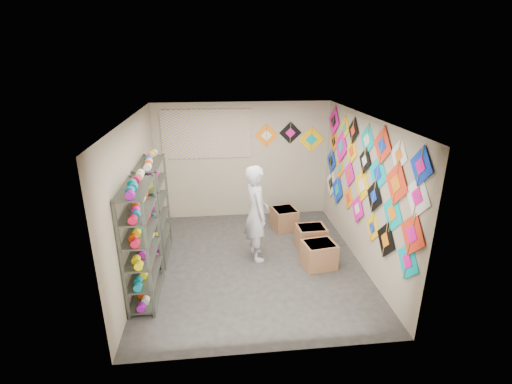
{
  "coord_description": "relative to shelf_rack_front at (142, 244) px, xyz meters",
  "views": [
    {
      "loc": [
        -0.59,
        -6.03,
        3.67
      ],
      "look_at": [
        0.1,
        0.3,
        1.3
      ],
      "focal_mm": 26.0,
      "sensor_mm": 36.0,
      "label": 1
    }
  ],
  "objects": [
    {
      "name": "ground",
      "position": [
        1.78,
        0.85,
        -0.95
      ],
      "size": [
        4.5,
        4.5,
        0.0
      ],
      "primitive_type": "plane",
      "color": "#2D2A27"
    },
    {
      "name": "carton_c",
      "position": [
        2.63,
        2.22,
        -0.71
      ],
      "size": [
        0.59,
        0.63,
        0.48
      ],
      "primitive_type": "cube",
      "rotation": [
        0.0,
        0.0,
        0.19
      ],
      "color": "#8E5E3E",
      "rests_on": "ground"
    },
    {
      "name": "shopkeeper",
      "position": [
        1.88,
        1.05,
        -0.03
      ],
      "size": [
        0.82,
        0.66,
        1.84
      ],
      "primitive_type": "imported",
      "rotation": [
        0.0,
        0.0,
        1.74
      ],
      "color": "beige",
      "rests_on": "ground"
    },
    {
      "name": "shelf_rack_front",
      "position": [
        0.0,
        0.0,
        0.0
      ],
      "size": [
        0.4,
        1.1,
        1.9
      ],
      "primitive_type": "cube",
      "color": "#4C5147",
      "rests_on": "ground"
    },
    {
      "name": "shelf_rack_back",
      "position": [
        0.0,
        1.3,
        0.0
      ],
      "size": [
        0.4,
        1.1,
        1.9
      ],
      "primitive_type": "cube",
      "color": "#4C5147",
      "rests_on": "ground"
    },
    {
      "name": "kite_wall_display",
      "position": [
        3.76,
        0.85,
        0.69
      ],
      "size": [
        0.05,
        4.34,
        2.09
      ],
      "color": "#00A7AB",
      "rests_on": "room_walls"
    },
    {
      "name": "back_wall_kites",
      "position": [
        2.9,
        3.09,
        0.96
      ],
      "size": [
        1.64,
        0.02,
        0.74
      ],
      "color": "orange",
      "rests_on": "room_walls"
    },
    {
      "name": "string_spools",
      "position": [
        -0.0,
        0.65,
        0.1
      ],
      "size": [
        0.12,
        2.36,
        0.12
      ],
      "color": "#FD1B9D",
      "rests_on": "ground"
    },
    {
      "name": "carton_b",
      "position": [
        3.0,
        1.3,
        -0.72
      ],
      "size": [
        0.58,
        0.48,
        0.46
      ],
      "primitive_type": "cube",
      "rotation": [
        0.0,
        0.0,
        0.04
      ],
      "color": "#8E5E3E",
      "rests_on": "ground"
    },
    {
      "name": "poster",
      "position": [
        0.98,
        3.08,
        1.05
      ],
      "size": [
        2.0,
        0.01,
        1.1
      ],
      "primitive_type": "cube",
      "color": "#8054B7",
      "rests_on": "room_walls"
    },
    {
      "name": "carton_a",
      "position": [
        2.98,
        0.6,
        -0.71
      ],
      "size": [
        0.64,
        0.56,
        0.47
      ],
      "primitive_type": "cube",
      "rotation": [
        0.0,
        0.0,
        0.15
      ],
      "color": "#8E5E3E",
      "rests_on": "ground"
    },
    {
      "name": "room_walls",
      "position": [
        1.78,
        0.85,
        0.69
      ],
      "size": [
        4.5,
        4.5,
        4.5
      ],
      "color": "tan",
      "rests_on": "ground"
    }
  ]
}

